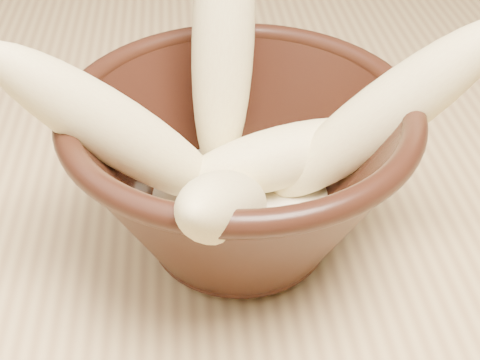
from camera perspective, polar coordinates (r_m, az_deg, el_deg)
name	(u,v)px	position (r m, az deg, el deg)	size (l,w,h in m)	color
table	(412,207)	(0.64, 14.45, -2.25)	(1.20, 0.80, 0.75)	tan
bowl	(240,167)	(0.42, 0.00, 1.09)	(0.22, 0.22, 0.12)	black
milk_puddle	(240,203)	(0.44, 0.00, -1.95)	(0.12, 0.12, 0.02)	beige
banana_upright	(223,41)	(0.43, -1.46, 11.79)	(0.04, 0.04, 0.18)	#E2C985
banana_left	(117,131)	(0.39, -10.44, 4.14)	(0.04, 0.04, 0.17)	#E2C985
banana_right	(385,114)	(0.41, 12.29, 5.55)	(0.04, 0.04, 0.18)	#E2C985
banana_across	(283,157)	(0.43, 3.66, 1.98)	(0.04, 0.04, 0.14)	#E2C985
banana_front	(226,207)	(0.36, -1.24, -2.31)	(0.04, 0.04, 0.14)	#E2C985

